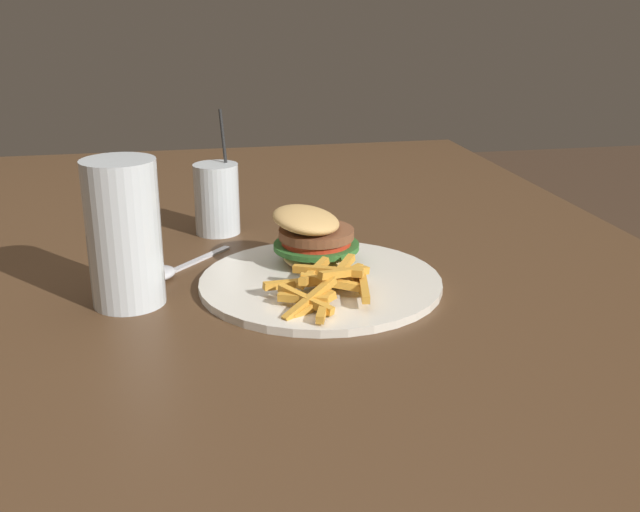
{
  "coord_description": "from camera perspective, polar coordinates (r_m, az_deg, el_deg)",
  "views": [
    {
      "loc": [
        -0.96,
        -0.0,
        1.09
      ],
      "look_at": [
        -0.1,
        -0.17,
        0.77
      ],
      "focal_mm": 42.0,
      "sensor_mm": 36.0,
      "label": 1
    }
  ],
  "objects": [
    {
      "name": "spoon",
      "position": [
        1.0,
        -12.07,
        -1.23
      ],
      "size": [
        0.15,
        0.14,
        0.02
      ],
      "rotation": [
        0.0,
        0.0,
        2.4
      ],
      "color": "silver",
      "rests_on": "dining_table"
    },
    {
      "name": "dining_table",
      "position": [
        1.06,
        -10.28,
        -5.29
      ],
      "size": [
        1.62,
        1.36,
        0.73
      ],
      "color": "#4C331E",
      "rests_on": "ground_plane"
    },
    {
      "name": "meal_plate_near",
      "position": [
        0.96,
        -0.23,
        -0.54
      ],
      "size": [
        0.31,
        0.31,
        0.09
      ],
      "color": "silver",
      "rests_on": "dining_table"
    },
    {
      "name": "juice_glass",
      "position": [
        1.15,
        -7.89,
        4.21
      ],
      "size": [
        0.07,
        0.07,
        0.19
      ],
      "color": "silver",
      "rests_on": "dining_table"
    },
    {
      "name": "beer_glass",
      "position": [
        0.9,
        -14.73,
        1.43
      ],
      "size": [
        0.09,
        0.09,
        0.17
      ],
      "color": "silver",
      "rests_on": "dining_table"
    }
  ]
}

